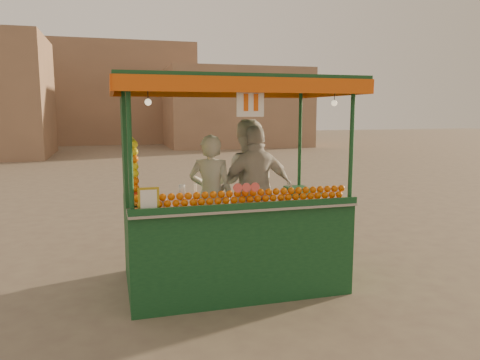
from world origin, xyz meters
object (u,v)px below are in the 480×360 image
object	(u,v)px
juice_cart	(228,221)
vendor_right	(257,189)
vendor_left	(211,195)
vendor_middle	(246,184)

from	to	relation	value
juice_cart	vendor_right	bearing A→B (deg)	36.27
vendor_left	vendor_right	bearing A→B (deg)	-162.87
juice_cart	vendor_right	world-z (taller)	juice_cart
vendor_right	vendor_left	bearing A→B (deg)	-5.25
juice_cart	vendor_middle	xyz separation A→B (m)	(0.45, 0.70, 0.37)
vendor_middle	vendor_right	distance (m)	0.33
juice_cart	vendor_middle	size ratio (longest dim) A/B	1.60
juice_cart	vendor_left	world-z (taller)	juice_cart
vendor_left	vendor_middle	bearing A→B (deg)	-132.76
vendor_middle	vendor_left	bearing A→B (deg)	41.48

